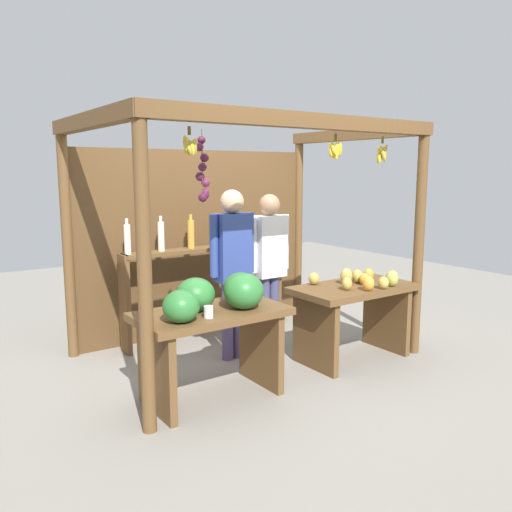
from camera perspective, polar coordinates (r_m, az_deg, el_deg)
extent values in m
plane|color=gray|center=(5.31, -1.16, -10.60)|extent=(12.00, 12.00, 0.00)
cylinder|color=brown|center=(3.57, -12.06, -1.88)|extent=(0.10, 0.10, 2.25)
cylinder|color=brown|center=(5.34, 17.34, 1.55)|extent=(0.10, 0.10, 2.25)
cylinder|color=brown|center=(5.30, -19.88, 1.37)|extent=(0.10, 0.10, 2.25)
cylinder|color=brown|center=(6.62, 4.63, 3.36)|extent=(0.10, 0.10, 2.25)
cube|color=brown|center=(4.27, 5.86, 14.46)|extent=(2.95, 0.12, 0.12)
cube|color=brown|center=(4.39, -17.40, 13.96)|extent=(0.12, 1.95, 0.12)
cube|color=brown|center=(5.92, 10.61, 12.89)|extent=(0.12, 1.95, 0.12)
cube|color=#52381E|center=(5.86, -6.33, 1.45)|extent=(2.85, 0.04, 2.03)
cylinder|color=brown|center=(5.06, 13.62, 12.19)|extent=(0.02, 0.02, 0.06)
ellipsoid|color=gold|center=(5.07, 13.81, 10.95)|extent=(0.04, 0.09, 0.15)
ellipsoid|color=gold|center=(5.09, 13.38, 10.57)|extent=(0.09, 0.06, 0.16)
ellipsoid|color=gold|center=(5.06, 13.20, 10.76)|extent=(0.06, 0.05, 0.16)
ellipsoid|color=gold|center=(5.03, 13.27, 10.58)|extent=(0.04, 0.06, 0.15)
ellipsoid|color=gold|center=(5.01, 13.67, 10.84)|extent=(0.08, 0.07, 0.16)
ellipsoid|color=gold|center=(5.05, 13.82, 10.73)|extent=(0.07, 0.06, 0.16)
cylinder|color=brown|center=(3.82, -7.29, 13.41)|extent=(0.02, 0.02, 0.06)
ellipsoid|color=gold|center=(3.83, -6.70, 11.83)|extent=(0.04, 0.06, 0.12)
ellipsoid|color=gold|center=(3.84, -7.08, 11.53)|extent=(0.07, 0.07, 0.12)
ellipsoid|color=gold|center=(3.84, -7.44, 11.68)|extent=(0.08, 0.04, 0.12)
ellipsoid|color=gold|center=(3.82, -7.56, 11.99)|extent=(0.07, 0.06, 0.12)
ellipsoid|color=gold|center=(3.79, -7.70, 12.12)|extent=(0.04, 0.06, 0.12)
ellipsoid|color=gold|center=(3.78, -7.33, 11.72)|extent=(0.07, 0.06, 0.12)
ellipsoid|color=gold|center=(3.78, -6.97, 11.58)|extent=(0.06, 0.04, 0.12)
ellipsoid|color=gold|center=(3.80, -6.74, 11.70)|extent=(0.06, 0.06, 0.12)
cylinder|color=brown|center=(4.56, 8.65, 12.69)|extent=(0.02, 0.02, 0.06)
ellipsoid|color=gold|center=(4.58, 8.88, 11.38)|extent=(0.04, 0.07, 0.13)
ellipsoid|color=gold|center=(4.59, 8.64, 11.18)|extent=(0.06, 0.06, 0.13)
ellipsoid|color=gold|center=(4.57, 8.41, 11.28)|extent=(0.08, 0.04, 0.13)
ellipsoid|color=gold|center=(4.56, 8.17, 11.39)|extent=(0.05, 0.05, 0.13)
ellipsoid|color=gold|center=(4.54, 8.17, 11.43)|extent=(0.04, 0.06, 0.13)
ellipsoid|color=gold|center=(4.52, 8.43, 11.52)|extent=(0.06, 0.08, 0.13)
ellipsoid|color=gold|center=(4.53, 8.63, 11.04)|extent=(0.05, 0.05, 0.13)
ellipsoid|color=gold|center=(4.54, 8.84, 11.39)|extent=(0.06, 0.04, 0.13)
ellipsoid|color=gold|center=(4.56, 9.13, 11.42)|extent=(0.06, 0.06, 0.13)
cylinder|color=#4C422D|center=(4.04, -5.88, 9.72)|extent=(0.01, 0.01, 0.55)
sphere|color=#47142D|center=(4.06, -5.97, 12.47)|extent=(0.06, 0.06, 0.06)
sphere|color=#511938|center=(4.04, -6.22, 11.74)|extent=(0.07, 0.07, 0.07)
sphere|color=#47142D|center=(4.05, -5.64, 10.61)|extent=(0.07, 0.07, 0.07)
sphere|color=#47142D|center=(4.03, -5.87, 9.62)|extent=(0.07, 0.07, 0.07)
sphere|color=#47142D|center=(4.07, -6.12, 8.62)|extent=(0.07, 0.07, 0.07)
sphere|color=#601E42|center=(4.06, -5.53, 7.94)|extent=(0.07, 0.07, 0.07)
sphere|color=#601E42|center=(4.07, -5.52, 6.96)|extent=(0.06, 0.06, 0.06)
sphere|color=#47142D|center=(4.06, -5.59, 6.63)|extent=(0.07, 0.07, 0.07)
sphere|color=#47142D|center=(4.05, -5.82, 6.37)|extent=(0.07, 0.07, 0.07)
cube|color=brown|center=(4.14, -4.90, -6.29)|extent=(1.19, 0.64, 0.06)
cube|color=brown|center=(4.05, -10.82, -12.19)|extent=(0.06, 0.58, 0.67)
cube|color=brown|center=(4.50, 0.53, -9.83)|extent=(0.06, 0.58, 0.67)
ellipsoid|color=#2D7533|center=(4.13, -1.35, -3.84)|extent=(0.35, 0.35, 0.29)
ellipsoid|color=#2D7533|center=(3.80, -8.18, -5.45)|extent=(0.29, 0.29, 0.24)
ellipsoid|color=#2D7533|center=(4.34, -1.68, -3.43)|extent=(0.31, 0.31, 0.25)
ellipsoid|color=#2D7533|center=(4.08, -6.61, -4.20)|extent=(0.43, 0.43, 0.26)
cylinder|color=white|center=(3.91, -5.21, -6.10)|extent=(0.07, 0.07, 0.09)
cube|color=brown|center=(5.08, 10.59, -3.50)|extent=(1.19, 0.64, 0.06)
cube|color=brown|center=(4.86, 6.45, -8.43)|extent=(0.06, 0.58, 0.67)
cube|color=brown|center=(5.51, 13.99, -6.50)|extent=(0.06, 0.58, 0.67)
ellipsoid|color=gold|center=(5.27, 12.18, -2.04)|extent=(0.11, 0.11, 0.13)
ellipsoid|color=#B79E47|center=(4.85, 9.88, -2.99)|extent=(0.13, 0.13, 0.12)
ellipsoid|color=gold|center=(4.86, 12.15, -2.93)|extent=(0.15, 0.15, 0.14)
ellipsoid|color=#B79E47|center=(5.11, 9.83, -2.19)|extent=(0.14, 0.14, 0.15)
ellipsoid|color=#B79E47|center=(5.04, 6.34, -2.47)|extent=(0.15, 0.15, 0.12)
ellipsoid|color=gold|center=(5.10, 11.74, -2.48)|extent=(0.11, 0.11, 0.11)
ellipsoid|color=#B79E47|center=(5.19, 10.98, -2.16)|extent=(0.13, 0.13, 0.13)
ellipsoid|color=#B79E47|center=(4.97, 13.73, -2.84)|extent=(0.13, 0.13, 0.12)
ellipsoid|color=#A8B24C|center=(5.10, 14.61, -2.37)|extent=(0.12, 0.12, 0.15)
cube|color=brown|center=(5.33, -14.09, -5.17)|extent=(0.05, 0.20, 1.00)
cube|color=brown|center=(6.21, 2.07, -2.87)|extent=(0.05, 0.20, 1.00)
cube|color=brown|center=(5.62, -5.45, 0.79)|extent=(1.85, 0.22, 0.04)
cylinder|color=silver|center=(5.23, -13.85, 1.77)|extent=(0.06, 0.06, 0.29)
cylinder|color=silver|center=(5.21, -13.92, 3.68)|extent=(0.03, 0.03, 0.06)
cylinder|color=silver|center=(5.37, -10.31, 2.10)|extent=(0.07, 0.07, 0.30)
cylinder|color=silver|center=(5.35, -10.36, 4.01)|extent=(0.03, 0.03, 0.06)
cylinder|color=gold|center=(5.52, -7.11, 2.37)|extent=(0.07, 0.07, 0.30)
cylinder|color=gold|center=(5.50, -7.15, 4.22)|extent=(0.03, 0.03, 0.06)
cylinder|color=#994C1E|center=(5.69, -4.00, 2.63)|extent=(0.07, 0.07, 0.30)
cylinder|color=#994C1E|center=(5.67, -4.02, 4.43)|extent=(0.03, 0.03, 0.06)
cylinder|color=#338C4C|center=(5.87, -1.14, 2.61)|extent=(0.06, 0.06, 0.25)
cylinder|color=#338C4C|center=(5.85, -1.14, 4.12)|extent=(0.03, 0.03, 0.06)
cylinder|color=#338C4C|center=(6.07, 1.59, 2.76)|extent=(0.07, 0.07, 0.24)
cylinder|color=#338C4C|center=(6.05, 1.59, 4.15)|extent=(0.03, 0.03, 0.06)
cylinder|color=#564775|center=(5.05, -3.12, -7.08)|extent=(0.11, 0.11, 0.77)
cylinder|color=#564775|center=(5.12, -1.97, -6.87)|extent=(0.11, 0.11, 0.77)
cube|color=#2D428C|center=(4.93, -2.60, 0.92)|extent=(0.32, 0.19, 0.65)
cylinder|color=#2D428C|center=(4.83, -4.61, 1.10)|extent=(0.08, 0.08, 0.58)
cylinder|color=#2D428C|center=(5.04, -0.68, 1.48)|extent=(0.08, 0.08, 0.58)
sphere|color=tan|center=(4.89, -2.64, 5.96)|extent=(0.22, 0.22, 0.22)
cylinder|color=#434168|center=(5.40, 0.92, -6.15)|extent=(0.11, 0.11, 0.74)
cylinder|color=#434168|center=(5.47, 1.94, -5.96)|extent=(0.11, 0.11, 0.74)
cube|color=white|center=(5.29, 1.46, 1.08)|extent=(0.32, 0.19, 0.62)
cylinder|color=white|center=(5.17, -0.32, 1.24)|extent=(0.08, 0.08, 0.56)
cylinder|color=white|center=(5.41, 3.17, 1.58)|extent=(0.08, 0.08, 0.56)
sphere|color=#997051|center=(5.25, 1.48, 5.61)|extent=(0.21, 0.21, 0.21)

